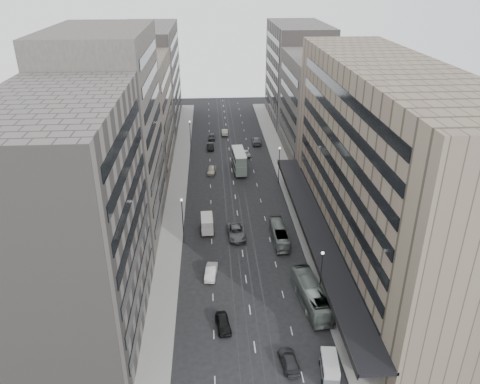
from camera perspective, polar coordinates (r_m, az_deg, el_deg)
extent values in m
plane|color=black|center=(70.54, 0.79, -11.04)|extent=(220.00, 220.00, 0.00)
cube|color=gray|center=(104.22, 5.75, 1.71)|extent=(4.00, 125.00, 0.15)
cube|color=gray|center=(103.13, -7.53, 1.34)|extent=(4.00, 125.00, 0.15)
cube|color=#786D58|center=(74.62, 17.08, 3.14)|extent=(15.00, 60.00, 30.00)
cube|color=black|center=(76.67, 9.34, -4.56)|extent=(4.40, 60.00, 0.50)
cube|color=#46413D|center=(115.50, 9.60, 10.17)|extent=(15.00, 28.00, 24.00)
cube|color=#605A56|center=(143.62, 7.00, 14.16)|extent=(15.00, 32.00, 28.00)
cube|color=#605A56|center=(57.96, -20.20, -4.01)|extent=(15.00, 28.00, 30.00)
cube|color=#46413D|center=(81.22, -15.65, 6.65)|extent=(15.00, 26.00, 34.00)
cube|color=#706357|center=(107.90, -12.77, 9.07)|extent=(15.00, 28.00, 25.00)
cube|color=#605A56|center=(139.29, -10.95, 13.54)|extent=(15.00, 38.00, 28.00)
cylinder|color=#262628|center=(65.59, 9.78, -10.35)|extent=(0.16, 0.16, 8.00)
sphere|color=silver|center=(63.29, 10.06, -7.34)|extent=(0.44, 0.44, 0.44)
cylinder|color=#262628|center=(100.06, 4.77, 3.15)|extent=(0.16, 0.16, 8.00)
sphere|color=silver|center=(98.57, 4.86, 5.35)|extent=(0.44, 0.44, 0.44)
cylinder|color=#262628|center=(78.46, -6.98, -3.65)|extent=(0.16, 0.16, 8.00)
sphere|color=silver|center=(76.55, -7.15, -0.97)|extent=(0.44, 0.44, 0.44)
cylinder|color=#262628|center=(117.83, -6.07, 6.62)|extent=(0.16, 0.16, 8.00)
sphere|color=silver|center=(116.57, -6.16, 8.52)|extent=(0.44, 0.44, 0.44)
imported|color=gray|center=(66.51, 8.66, -12.28)|extent=(3.80, 11.54, 3.16)
imported|color=gray|center=(79.97, 4.82, -5.14)|extent=(2.31, 9.51, 2.64)
cube|color=gray|center=(106.75, -0.11, 3.35)|extent=(2.94, 9.02, 2.28)
cube|color=gray|center=(105.96, -0.11, 4.41)|extent=(2.87, 8.67, 1.98)
cube|color=silver|center=(105.59, -0.11, 4.94)|extent=(2.94, 9.02, 0.12)
cylinder|color=black|center=(104.13, -0.58, 2.07)|extent=(0.33, 1.00, 0.99)
cylinder|color=black|center=(104.41, 0.77, 2.14)|extent=(0.33, 1.00, 0.99)
cylinder|color=black|center=(110.01, -0.95, 3.40)|extent=(0.33, 1.00, 0.99)
cylinder|color=black|center=(110.27, 0.33, 3.46)|extent=(0.33, 1.00, 0.99)
cube|color=#585C5F|center=(57.85, 10.84, -20.45)|extent=(2.28, 4.44, 1.11)
cube|color=#B9B9B4|center=(57.15, 10.93, -19.76)|extent=(2.23, 4.35, 0.87)
cylinder|color=black|center=(57.18, 10.02, -21.87)|extent=(0.25, 0.65, 0.63)
cylinder|color=black|center=(57.43, 11.91, -21.82)|extent=(0.25, 0.65, 0.63)
cylinder|color=black|center=(59.10, 9.72, -19.87)|extent=(0.25, 0.65, 0.63)
cylinder|color=black|center=(59.34, 11.53, -19.83)|extent=(0.25, 0.65, 0.63)
cube|color=silver|center=(82.84, -4.03, -4.15)|extent=(2.20, 4.62, 1.40)
cube|color=beige|center=(82.23, -4.06, -3.39)|extent=(2.16, 4.53, 1.10)
cylinder|color=black|center=(81.88, -4.70, -5.12)|extent=(0.23, 0.74, 0.73)
cylinder|color=black|center=(81.92, -3.26, -5.06)|extent=(0.23, 0.74, 0.73)
cylinder|color=black|center=(84.49, -4.75, -4.08)|extent=(0.23, 0.74, 0.73)
cylinder|color=black|center=(84.52, -3.36, -4.02)|extent=(0.23, 0.74, 0.73)
imported|color=black|center=(62.71, -2.08, -15.69)|extent=(2.25, 4.47, 1.46)
imported|color=silver|center=(71.64, -3.56, -9.70)|extent=(2.15, 4.71, 1.50)
imported|color=#555558|center=(81.12, -0.47, -4.94)|extent=(3.27, 6.36, 1.72)
imported|color=#272729|center=(58.40, 5.98, -19.76)|extent=(2.35, 4.85, 1.36)
imported|color=beige|center=(106.22, -3.49, 2.67)|extent=(2.32, 4.67, 1.53)
imported|color=black|center=(120.92, -3.63, 5.56)|extent=(1.73, 4.47, 1.45)
imported|color=silver|center=(116.41, 0.61, 4.78)|extent=(2.73, 5.04, 1.34)
imported|color=#58585A|center=(124.54, 2.01, 6.27)|extent=(2.52, 5.88, 1.69)
imported|color=#2A2A2C|center=(128.18, -3.47, 6.75)|extent=(1.88, 4.32, 1.45)
imported|color=#BAB39A|center=(131.66, -1.87, 7.32)|extent=(1.69, 4.69, 1.54)
imported|color=black|center=(64.08, 12.15, -14.99)|extent=(0.69, 0.52, 1.70)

